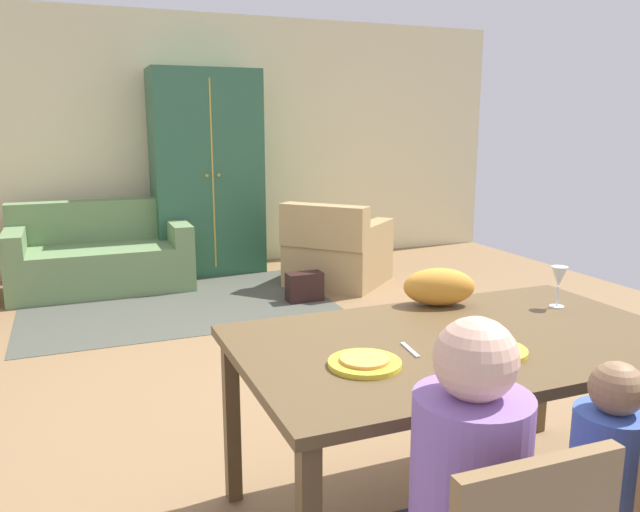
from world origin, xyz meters
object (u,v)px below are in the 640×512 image
Objects in this scene: dining_table at (462,354)px; handbag at (305,287)px; wine_glass at (559,278)px; cat at (439,287)px; plate_near_child at (492,350)px; couch at (101,257)px; plate_near_man at (365,363)px; armchair at (336,252)px; armoire at (207,173)px.

dining_table is 5.40× the size of handbag.
dining_table is 9.30× the size of wine_glass.
cat is 1.00× the size of handbag.
couch is at bearing 103.98° from plate_near_child.
plate_near_man is at bearing -165.84° from dining_table.
dining_table is 0.50m from plate_near_man.
dining_table is 3.25m from handbag.
handbag is (-0.09, 2.97, -0.76)m from wine_glass.
plate_near_child is at bearing -90.00° from dining_table.
plate_near_man is 0.21× the size of armchair.
cat is at bearing -72.01° from couch.
wine_glass is 0.09× the size of armoire.
couch reaches higher than dining_table.
wine_glass reaches higher than plate_near_child.
plate_near_man is 4.77m from armoire.
armoire reaches higher than couch.
plate_near_child is (0.48, -0.06, 0.00)m from plate_near_man.
couch is 1.36× the size of armchair.
dining_table is 3.78m from armchair.
cat reaches higher than plate_near_child.
wine_glass is at bearing -67.15° from couch.
couch is 5.12× the size of handbag.
armchair is 0.58× the size of armoire.
armchair is at bearing 67.87° from plate_near_man.
plate_near_man is 0.78× the size of handbag.
armchair is (1.04, 3.80, -0.45)m from plate_near_child.
plate_near_child is 3.44m from handbag.
armchair is 3.78× the size of handbag.
couch is 2.27m from armchair.
armoire is at bearing 110.13° from handbag.
armchair is (0.89, 3.21, -0.53)m from cat.
wine_glass is (1.10, 0.30, 0.12)m from plate_near_man.
dining_table is 0.68m from wine_glass.
plate_near_child is at bearing -105.38° from armchair.
handbag is (-0.51, -0.46, -0.19)m from armchair.
cat is 3.37m from armchair.
plate_near_man is at bearing -112.13° from armchair.
armoire is (-0.00, 4.62, 0.36)m from dining_table.
wine_glass is at bearing 16.13° from dining_table.
cat reaches higher than armchair.
plate_near_child is 0.61m from cat.
couch and armchair have the same top height.
plate_near_man reaches higher than dining_table.
armoire is (-0.15, 4.21, 0.20)m from cat.
wine_glass is at bearing 30.04° from plate_near_child.
armoire reaches higher than plate_near_child.
armchair is (1.52, 3.74, -0.45)m from plate_near_man.
couch is (-1.74, 4.13, -0.59)m from wine_glass.
wine_glass is 0.58× the size of handbag.
plate_near_child is 3.96m from armchair.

